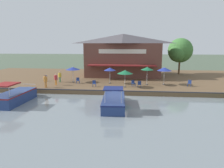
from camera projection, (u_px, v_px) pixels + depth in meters
ground_plane at (117, 96)px, 24.37m from camera, size 220.00×220.00×0.00m
quay_deck at (122, 79)px, 35.05m from camera, size 22.00×56.00×0.60m
quay_edge_fender at (117, 91)px, 24.34m from camera, size 0.20×50.40×0.10m
waterfront_restaurant at (123, 55)px, 36.19m from camera, size 9.32×13.53×7.48m
patio_umbrella_near_quay_edge at (147, 69)px, 27.80m from camera, size 1.76×1.76×2.56m
patio_umbrella_mid_patio_right at (125, 72)px, 26.32m from camera, size 2.05×2.05×2.31m
patio_umbrella_mid_patio_left at (73, 68)px, 29.87m from camera, size 2.13×2.13×2.34m
patio_umbrella_back_row at (164, 69)px, 28.12m from camera, size 2.03×2.03×2.48m
patio_umbrella_far_corner at (110, 69)px, 28.90m from camera, size 1.74×1.74×2.34m
cafe_chair_facing_river at (190, 83)px, 27.04m from camera, size 0.58×0.58×0.85m
cafe_chair_far_corner_seat at (139, 84)px, 26.35m from camera, size 0.44×0.44×0.85m
cafe_chair_beside_entrance at (94, 83)px, 26.90m from camera, size 0.54×0.54×0.85m
cafe_chair_back_row_seat at (45, 78)px, 31.12m from camera, size 0.50×0.50×0.85m
cafe_chair_mid_patio at (78, 80)px, 29.17m from camera, size 0.57×0.57×0.85m
cafe_chair_under_first_umbrella at (133, 83)px, 27.08m from camera, size 0.59×0.59×0.85m
person_at_quay_edge at (56, 78)px, 27.85m from camera, size 0.45×0.45×1.60m
person_mid_patio at (45, 80)px, 26.20m from camera, size 0.48×0.48×1.69m
person_near_entrance at (60, 76)px, 30.09m from camera, size 0.45×0.45×1.60m
motorboat_far_downstream at (114, 100)px, 20.33m from camera, size 6.56×2.44×2.23m
motorboat_distant_upstream at (18, 95)px, 21.75m from camera, size 6.32×2.32×2.31m
tree_downstream_bank at (180, 51)px, 37.72m from camera, size 4.86×4.63×6.82m
tree_upstream_bank at (104, 50)px, 41.84m from camera, size 3.53×3.36×6.32m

